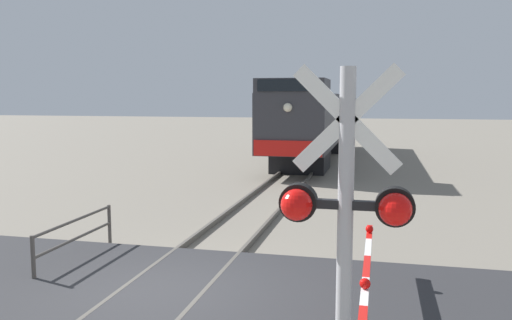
% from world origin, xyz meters
% --- Properties ---
extents(ground_plane, '(160.00, 160.00, 0.00)m').
position_xyz_m(ground_plane, '(0.00, 0.00, 0.00)').
color(ground_plane, gray).
extents(rail_track_left, '(0.08, 80.00, 0.15)m').
position_xyz_m(rail_track_left, '(-0.72, 0.00, 0.07)').
color(rail_track_left, '#59544C').
rests_on(rail_track_left, ground_plane).
extents(rail_track_right, '(0.08, 80.00, 0.15)m').
position_xyz_m(rail_track_right, '(0.72, 0.00, 0.07)').
color(rail_track_right, '#59544C').
rests_on(rail_track_right, ground_plane).
extents(road_surface, '(36.00, 5.07, 0.15)m').
position_xyz_m(road_surface, '(0.00, 0.00, 0.07)').
color(road_surface, '#2D2D30').
rests_on(road_surface, ground_plane).
extents(locomotive, '(2.94, 16.95, 4.22)m').
position_xyz_m(locomotive, '(0.00, 20.87, 2.18)').
color(locomotive, black).
rests_on(locomotive, ground_plane).
extents(crossing_signal, '(1.18, 0.33, 3.73)m').
position_xyz_m(crossing_signal, '(3.30, -3.46, 2.29)').
color(crossing_signal, '#ADADB2').
rests_on(crossing_signal, ground_plane).
extents(guard_railing, '(0.08, 2.87, 0.95)m').
position_xyz_m(guard_railing, '(-2.53, 1.49, 0.63)').
color(guard_railing, '#4C4742').
rests_on(guard_railing, ground_plane).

